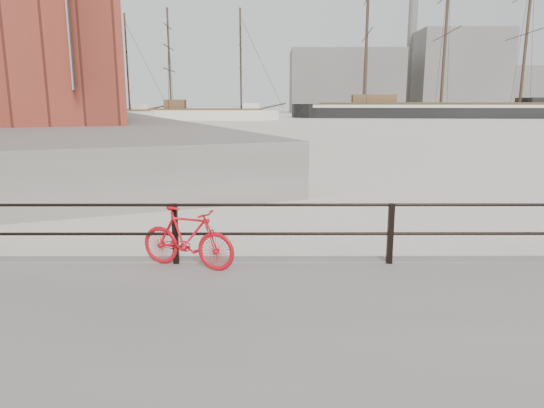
% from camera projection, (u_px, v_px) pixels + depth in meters
% --- Properties ---
extents(ground, '(400.00, 400.00, 0.00)m').
position_uv_depth(ground, '(386.00, 280.00, 8.19)').
color(ground, white).
rests_on(ground, ground).
extents(far_quay, '(78.44, 148.07, 1.80)m').
position_uv_depth(far_quay, '(36.00, 116.00, 78.37)').
color(far_quay, gray).
rests_on(far_quay, ground).
extents(guardrail, '(28.00, 0.10, 1.00)m').
position_uv_depth(guardrail, '(390.00, 234.00, 7.87)').
color(guardrail, black).
rests_on(guardrail, promenade).
extents(bicycle, '(1.60, 0.79, 0.98)m').
position_uv_depth(bicycle, '(188.00, 238.00, 7.68)').
color(bicycle, red).
rests_on(bicycle, promenade).
extents(barque_black, '(67.87, 27.94, 36.97)m').
position_uv_depth(barque_black, '(440.00, 118.00, 96.53)').
color(barque_black, black).
rests_on(barque_black, ground).
extents(schooner_mid, '(27.09, 12.01, 19.48)m').
position_uv_depth(schooner_mid, '(207.00, 120.00, 84.78)').
color(schooner_mid, silver).
rests_on(schooner_mid, ground).
extents(schooner_left, '(26.01, 17.22, 18.20)m').
position_uv_depth(schooner_left, '(97.00, 121.00, 81.27)').
color(schooner_left, beige).
rests_on(schooner_left, ground).
extents(workboat_far, '(12.32, 8.77, 7.00)m').
position_uv_depth(workboat_far, '(14.00, 130.00, 53.07)').
color(workboat_far, black).
rests_on(workboat_far, ground).
extents(apartment_cream, '(24.16, 21.40, 21.20)m').
position_uv_depth(apartment_cream, '(6.00, 32.00, 66.21)').
color(apartment_cream, beige).
rests_on(apartment_cream, far_quay).
extents(apartment_grey, '(26.02, 22.15, 23.20)m').
position_uv_depth(apartment_grey, '(21.00, 43.00, 85.95)').
color(apartment_grey, gray).
rests_on(apartment_grey, far_quay).
extents(apartment_brick, '(27.87, 22.90, 21.20)m').
position_uv_depth(apartment_brick, '(31.00, 59.00, 107.01)').
color(apartment_brick, brown).
rests_on(apartment_brick, far_quay).
extents(industrial_west, '(32.00, 18.00, 18.00)m').
position_uv_depth(industrial_west, '(345.00, 82.00, 143.44)').
color(industrial_west, gray).
rests_on(industrial_west, ground).
extents(industrial_mid, '(26.00, 20.00, 24.00)m').
position_uv_depth(industrial_mid, '(457.00, 73.00, 147.82)').
color(industrial_mid, gray).
rests_on(industrial_mid, ground).
extents(industrial_east, '(20.00, 16.00, 14.00)m').
position_uv_depth(industrial_east, '(522.00, 90.00, 153.80)').
color(industrial_east, gray).
rests_on(industrial_east, ground).
extents(smokestack, '(2.80, 2.80, 44.00)m').
position_uv_depth(smokestack, '(412.00, 40.00, 150.63)').
color(smokestack, gray).
rests_on(smokestack, ground).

